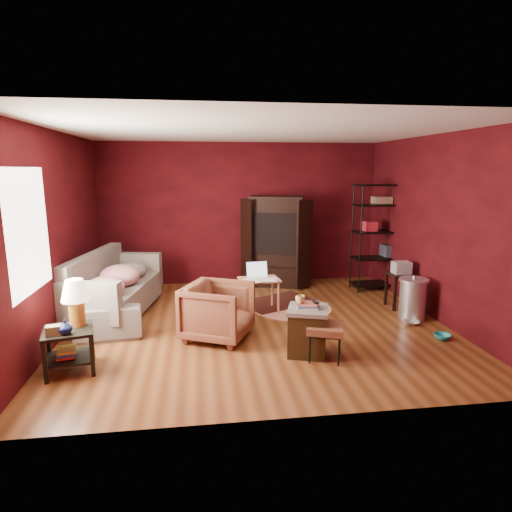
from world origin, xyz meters
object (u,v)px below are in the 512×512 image
(armchair, at_px, (218,309))
(laptop_desk, at_px, (259,282))
(sofa, at_px, (112,289))
(side_table, at_px, (72,317))
(wire_shelving, at_px, (380,232))
(hamper, at_px, (308,330))
(tv_armoire, at_px, (276,240))

(armchair, relative_size, laptop_desk, 1.07)
(sofa, bearing_deg, side_table, 170.34)
(armchair, relative_size, wire_shelving, 0.42)
(armchair, relative_size, hamper, 1.23)
(hamper, height_order, tv_armoire, tv_armoire)
(side_table, xyz_separation_m, laptop_desk, (2.40, 1.75, -0.14))
(side_table, bearing_deg, laptop_desk, 36.15)
(wire_shelving, bearing_deg, side_table, -153.10)
(sofa, relative_size, armchair, 2.67)
(laptop_desk, xyz_separation_m, tv_armoire, (0.56, 1.53, 0.43))
(sofa, distance_m, hamper, 3.22)
(tv_armoire, bearing_deg, laptop_desk, -92.86)
(hamper, bearing_deg, side_table, -179.21)
(side_table, distance_m, laptop_desk, 2.97)
(sofa, distance_m, laptop_desk, 2.31)
(sofa, height_order, hamper, sofa)
(side_table, bearing_deg, wire_shelving, 29.56)
(tv_armoire, bearing_deg, side_table, -114.79)
(hamper, bearing_deg, wire_shelving, 52.40)
(armchair, relative_size, tv_armoire, 0.48)
(armchair, bearing_deg, wire_shelving, -32.03)
(side_table, bearing_deg, sofa, 87.31)
(side_table, distance_m, hamper, 2.79)
(armchair, xyz_separation_m, laptop_desk, (0.71, 1.07, 0.07))
(tv_armoire, distance_m, wire_shelving, 1.99)
(armchair, xyz_separation_m, wire_shelving, (3.18, 2.08, 0.68))
(laptop_desk, bearing_deg, wire_shelving, 16.26)
(sofa, bearing_deg, armchair, -131.94)
(sofa, relative_size, laptop_desk, 2.87)
(hamper, relative_size, laptop_desk, 0.87)
(laptop_desk, bearing_deg, side_table, -149.83)
(side_table, bearing_deg, armchair, 22.04)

